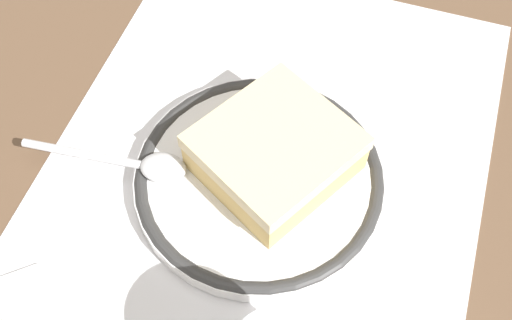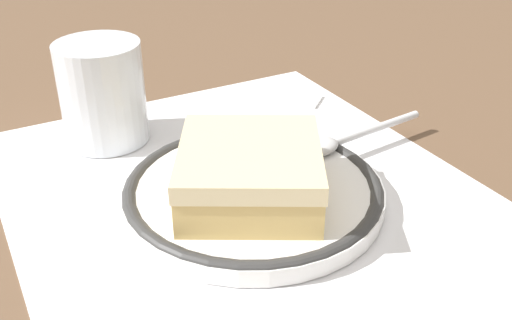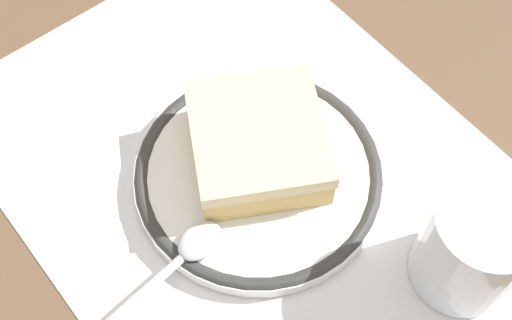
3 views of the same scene
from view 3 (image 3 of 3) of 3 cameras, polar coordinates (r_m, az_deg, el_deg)
name	(u,v)px [view 3 (image 3 of 3)]	position (r m, az deg, el deg)	size (l,w,h in m)	color
ground_plane	(249,171)	(0.52, -0.56, -0.88)	(2.40, 2.40, 0.00)	brown
placemat	(249,170)	(0.52, -0.56, -0.84)	(0.42, 0.32, 0.00)	white
plate	(256,177)	(0.51, 0.00, -1.37)	(0.18, 0.18, 0.01)	white
cake_slice	(262,147)	(0.50, 0.49, 1.10)	(0.13, 0.13, 0.04)	#DBB76B
spoon	(180,259)	(0.48, -6.20, -7.98)	(0.03, 0.13, 0.01)	silver
cup	(471,250)	(0.48, 17.13, -7.02)	(0.07, 0.07, 0.08)	silver
napkin	(227,16)	(0.61, -2.37, 11.61)	(0.10, 0.09, 0.00)	white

